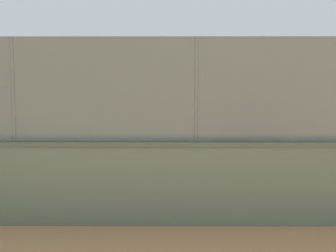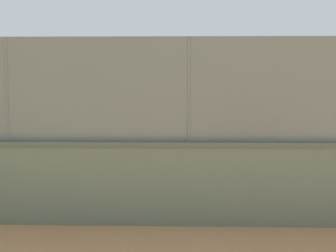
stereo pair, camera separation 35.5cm
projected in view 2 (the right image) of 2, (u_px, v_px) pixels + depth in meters
name	position (u px, v px, depth m)	size (l,w,h in m)	color
ground_plane	(169.00, 144.00, 19.82)	(260.00, 260.00, 0.00)	tan
perimeter_wall	(279.00, 183.00, 9.11)	(29.94, 0.98, 1.52)	slate
fence_panel_on_wall	(281.00, 89.00, 8.94)	(29.41, 0.68, 1.86)	slate
player_foreground_swinging	(140.00, 116.00, 21.43)	(1.25, 0.73, 1.67)	navy
player_near_wall_returning	(151.00, 132.00, 15.93)	(0.92, 0.67, 1.57)	navy
sports_ball	(156.00, 139.00, 20.68)	(0.21, 0.21, 0.21)	#3399D8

